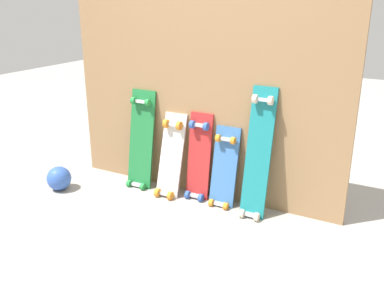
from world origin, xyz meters
The scene contains 8 objects.
ground_plane centered at (0.00, 0.00, 0.00)m, with size 12.00×12.00×0.00m, color #9E9991.
plywood_wall_panel centered at (0.00, 0.07, 0.94)m, with size 2.21×0.04×1.88m, color #99724C.
skateboard_green centered at (-0.49, -0.03, 0.36)m, with size 0.22×0.20×0.85m.
skateboard_white centered at (-0.19, -0.06, 0.29)m, with size 0.19×0.25×0.70m.
skateboard_red centered at (0.03, -0.01, 0.30)m, with size 0.19×0.17×0.73m.
skateboard_blue centered at (0.25, -0.03, 0.26)m, with size 0.19×0.19×0.66m.
skateboard_teal centered at (0.51, -0.06, 0.42)m, with size 0.18×0.25×0.98m.
rubber_ball centered at (-1.02, -0.44, 0.10)m, with size 0.19×0.19×0.19m, color #3359B2.
Camera 1 is at (1.41, -2.69, 1.48)m, focal length 39.76 mm.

